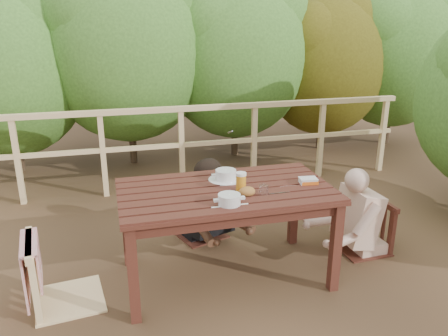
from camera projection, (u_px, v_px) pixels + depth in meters
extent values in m
plane|color=brown|center=(226.00, 275.00, 3.61)|extent=(60.00, 60.00, 0.00)
cube|color=#401D15|center=(226.00, 234.00, 3.49)|extent=(1.60, 0.90, 0.74)
cube|color=#E8C487|center=(62.00, 240.00, 3.13)|extent=(0.56, 0.56, 1.00)
cube|color=#401D15|center=(200.00, 195.00, 4.14)|extent=(0.52, 0.52, 0.83)
cube|color=#401D15|center=(365.00, 205.00, 3.89)|extent=(0.44, 0.44, 0.85)
cube|color=#E8C487|center=(182.00, 149.00, 5.28)|extent=(5.60, 0.10, 1.01)
cylinder|color=white|center=(229.00, 200.00, 3.07)|extent=(0.27, 0.27, 0.09)
cylinder|color=white|center=(226.00, 175.00, 3.54)|extent=(0.28, 0.28, 0.09)
ellipsoid|color=#AB7D38|center=(247.00, 192.00, 3.24)|extent=(0.12, 0.09, 0.07)
cylinder|color=#C58320|center=(241.00, 182.00, 3.31)|extent=(0.08, 0.08, 0.15)
cylinder|color=white|center=(264.00, 191.00, 3.25)|extent=(0.07, 0.07, 0.08)
cube|color=white|center=(308.00, 182.00, 3.46)|extent=(0.15, 0.11, 0.06)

